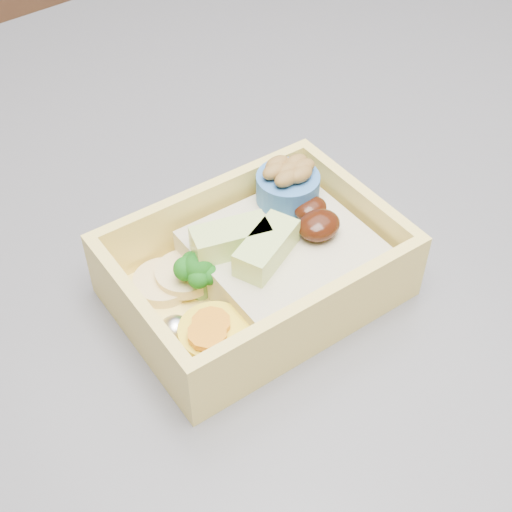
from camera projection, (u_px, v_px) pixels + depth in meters
island at (272, 509)px, 0.85m from camera, size 1.24×0.84×0.92m
bento_box at (261, 263)px, 0.46m from camera, size 0.19×0.14×0.06m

